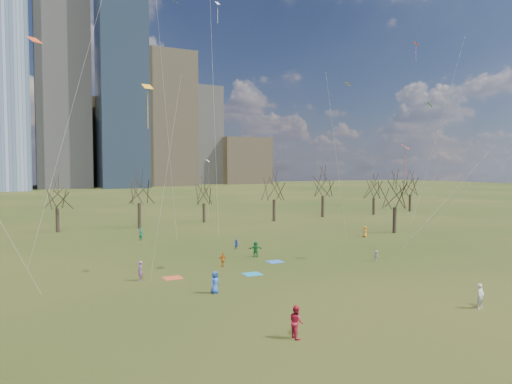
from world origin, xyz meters
name	(u,v)px	position (x,y,z in m)	size (l,w,h in m)	color
ground	(316,277)	(0.00, 0.00, 0.00)	(500.00, 500.00, 0.00)	black
downtown_skyline	(74,109)	(-2.43, 210.64, 39.01)	(212.50, 78.00, 118.00)	slate
bare_tree_row	(186,190)	(-0.09, 37.22, 6.12)	(113.04, 29.80, 9.50)	black
blanket_teal	(252,274)	(-4.55, 3.55, 0.01)	(1.60, 1.50, 0.03)	teal
blanket_navy	(275,262)	(-0.05, 7.46, 0.01)	(1.60, 1.50, 0.03)	#265BB1
blanket_crimson	(173,278)	(-11.45, 5.34, 0.01)	(1.60, 1.50, 0.03)	#B34323
person_0	(215,282)	(-9.88, -0.82, 0.85)	(0.83, 0.54, 1.71)	#2853B1
person_1	(481,296)	(5.16, -12.49, 0.86)	(0.63, 0.41, 1.71)	silver
person_2	(296,322)	(-9.09, -11.56, 0.94)	(0.92, 0.71, 1.89)	red
person_3	(376,256)	(9.59, 3.15, 0.55)	(0.71, 0.41, 1.09)	slate
person_4	(223,260)	(-5.86, 7.46, 0.72)	(0.84, 0.35, 1.44)	orange
person_5	(256,249)	(-0.70, 10.67, 0.86)	(1.60, 0.51, 1.73)	#17692E
person_7	(140,271)	(-14.23, 5.69, 0.85)	(0.62, 0.40, 1.69)	#8E4C98
person_8	(236,244)	(-0.74, 15.80, 0.60)	(0.59, 0.46, 1.21)	#243C9D
person_12	(365,232)	(19.26, 16.57, 0.79)	(0.77, 0.50, 1.57)	orange
person_13	(141,234)	(-9.47, 27.51, 0.85)	(0.62, 0.41, 1.71)	#186D4D
kites_airborne	(292,135)	(2.63, 8.64, 13.15)	(64.10, 47.24, 27.98)	#F7A314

